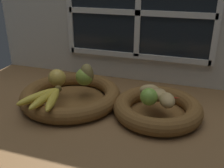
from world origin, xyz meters
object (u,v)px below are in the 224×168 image
fruit_bowl_left (71,95)px  apple_golden_left (57,78)px  pear_brown (87,74)px  chili_pepper (166,98)px  potato_small (167,100)px  potato_large (159,95)px  lime_near (149,97)px  apple_green_back (84,77)px  banana_bunch_front (46,97)px  potato_oblong (150,90)px  fruit_bowl_right (158,109)px

fruit_bowl_left → apple_golden_left: (-5.58, 0.33, 6.55)cm
pear_brown → chili_pepper: bearing=-7.6°
pear_brown → potato_small: pear_brown is taller
potato_large → lime_near: (-2.64, -3.97, 0.79)cm
potato_large → potato_small: bearing=-45.0°
apple_golden_left → fruit_bowl_left: bearing=-3.4°
fruit_bowl_left → apple_green_back: bearing=49.4°
apple_green_back → lime_near: (27.03, -8.63, -0.53)cm
pear_brown → banana_bunch_front: pear_brown is taller
potato_small → fruit_bowl_left: bearing=174.9°
fruit_bowl_left → banana_bunch_front: banana_bunch_front is taller
banana_bunch_front → apple_golden_left: bearing=101.8°
apple_green_back → pear_brown: size_ratio=0.81×
potato_oblong → chili_pepper: size_ratio=0.71×
banana_bunch_front → potato_large: potato_large is taller
apple_green_back → potato_oblong: size_ratio=0.97×
apple_green_back → fruit_bowl_right: bearing=-8.9°
lime_near → potato_large: bearing=56.3°
pear_brown → lime_near: (26.30, -9.23, -1.33)cm
fruit_bowl_right → apple_green_back: bearing=171.1°
apple_green_back → potato_oblong: 26.08cm
potato_large → chili_pepper: (2.50, 1.08, -1.11)cm
apple_golden_left → pear_brown: 11.45cm
pear_brown → lime_near: bearing=-19.3°
potato_small → fruit_bowl_right: bearing=135.0°
fruit_bowl_left → pear_brown: 10.24cm
potato_small → banana_bunch_front: bearing=-166.8°
apple_green_back → apple_golden_left: (-9.57, -4.33, -0.06)cm
apple_golden_left → chili_pepper: bearing=1.0°
fruit_bowl_left → potato_large: size_ratio=6.11×
apple_golden_left → chili_pepper: 41.82cm
potato_small → potato_large: bearing=135.0°
potato_oblong → lime_near: size_ratio=1.22×
potato_oblong → potato_large: size_ratio=1.13×
apple_green_back → pear_brown: (0.73, 0.60, 0.80)cm
potato_large → lime_near: 4.83cm
potato_large → fruit_bowl_left: bearing=-180.0°
pear_brown → chili_pepper: size_ratio=0.85×
fruit_bowl_right → chili_pepper: chili_pepper is taller
lime_near → chili_pepper: (5.14, 5.04, -1.90)cm
apple_golden_left → banana_bunch_front: bearing=-78.2°
fruit_bowl_left → pear_brown: bearing=48.1°
lime_near → chili_pepper: bearing=44.4°
pear_brown → lime_near: 27.91cm
fruit_bowl_left → fruit_bowl_right: bearing=-0.0°
potato_small → potato_oblong: bearing=138.6°
banana_bunch_front → potato_small: potato_small is taller
pear_brown → potato_small: 33.39cm
apple_green_back → lime_near: apple_green_back is taller
potato_oblong → fruit_bowl_left: bearing=-174.5°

